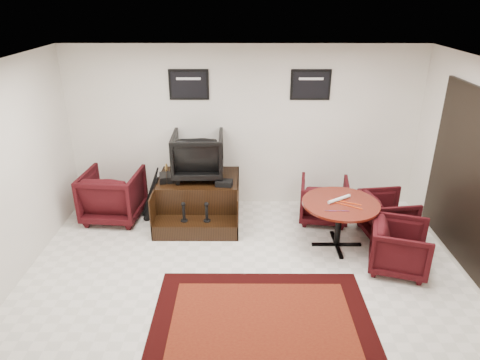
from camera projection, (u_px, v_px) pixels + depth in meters
name	position (u px, v px, depth m)	size (l,w,h in m)	color
ground	(244.00, 287.00, 5.61)	(6.00, 6.00, 0.00)	white
room_shell	(279.00, 156.00, 5.00)	(6.02, 5.02, 2.81)	white
area_rug	(262.00, 324.00, 4.97)	(2.59, 1.94, 0.01)	black
shine_podium	(199.00, 200.00, 7.23)	(1.35, 1.39, 0.69)	black
shine_chair	(198.00, 153.00, 7.04)	(0.82, 0.77, 0.84)	black
shoes_pair	(167.00, 178.00, 7.02)	(0.28, 0.33, 0.11)	black
polish_kit	(224.00, 183.00, 6.85)	(0.26, 0.18, 0.09)	black
umbrella_black	(152.00, 198.00, 7.07)	(0.31, 0.12, 0.83)	black
umbrella_hooked	(151.00, 191.00, 7.20)	(0.35, 0.13, 0.93)	black
armchair_side	(113.00, 193.00, 7.15)	(0.91, 0.85, 0.94)	black
meeting_table	(340.00, 208.00, 6.26)	(1.12, 1.12, 0.73)	#49110A
table_chair_back	(324.00, 198.00, 7.12)	(0.77, 0.72, 0.79)	black
table_chair_window	(387.00, 213.00, 6.69)	(0.73, 0.68, 0.75)	black
table_chair_corner	(400.00, 245.00, 5.82)	(0.74, 0.70, 0.77)	black
paper_roll	(339.00, 199.00, 6.27)	(0.05, 0.05, 0.42)	white
table_clutter	(345.00, 205.00, 6.14)	(0.56, 0.38, 0.01)	#E6420C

